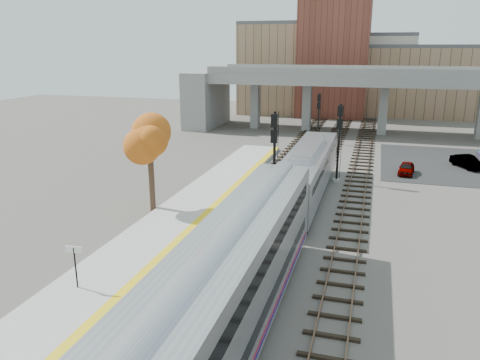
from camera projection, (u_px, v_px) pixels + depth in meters
The scene contains 16 objects.
ground at pixel (260, 255), 28.49m from camera, with size 160.00×160.00×0.00m, color #47423D.
platform at pixel (152, 239), 30.40m from camera, with size 4.50×60.00×0.35m, color #9E9E99.
yellow_strip at pixel (179, 240), 29.84m from camera, with size 0.70×60.00×0.01m, color yellow.
tracks at pixel (306, 195), 39.75m from camera, with size 10.70×95.00×0.25m.
overpass at pixel (369, 93), 67.09m from camera, with size 54.00×12.00×9.50m.
buildings_far at pixel (353, 71), 87.42m from camera, with size 43.00×21.00×20.60m.
parking_lot at pixel (448, 164), 50.54m from camera, with size 14.00×18.00×0.04m, color black.
locomotive at pixel (307, 171), 38.77m from camera, with size 3.02×19.05×4.10m.
coach at pixel (220, 304), 17.76m from camera, with size 3.03×25.00×5.00m.
signal_mast_near at pixel (274, 160), 35.68m from camera, with size 0.60×0.64×7.60m.
signal_mast_mid at pixel (338, 144), 42.88m from camera, with size 0.60×0.64×7.30m.
signal_mast_far at pixel (318, 119), 60.86m from camera, with size 0.60×0.64×6.48m.
station_sign at pixel (75, 258), 23.54m from camera, with size 0.90×0.14×2.27m.
tree at pixel (149, 140), 34.53m from camera, with size 3.60×3.60×7.56m.
car_a at pixel (406, 168), 46.32m from camera, with size 1.40×3.49×1.19m, color #99999E.
car_b at pixel (467, 162), 48.61m from camera, with size 1.41×4.05×1.33m, color #99999E.
Camera 1 is at (6.15, -25.43, 12.23)m, focal length 35.00 mm.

